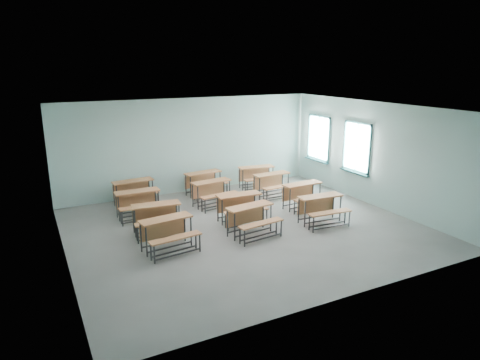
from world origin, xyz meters
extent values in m
cube|color=gray|center=(0.00, 0.00, -0.01)|extent=(9.00, 8.00, 0.02)
cube|color=white|center=(0.00, 0.00, 3.21)|extent=(9.00, 8.00, 0.02)
cube|color=#98BFB9|center=(0.00, 4.01, 1.60)|extent=(9.00, 0.02, 3.20)
cube|color=#98BFB9|center=(0.00, -4.01, 1.60)|extent=(9.00, 0.02, 3.20)
cube|color=#98BFB9|center=(-4.51, 0.00, 1.60)|extent=(0.02, 8.00, 3.20)
cube|color=#98BFB9|center=(4.51, 0.00, 1.60)|extent=(0.02, 8.00, 3.20)
cube|color=#1B494C|center=(4.47, 2.80, 0.93)|extent=(0.06, 1.20, 0.06)
cube|color=#1B494C|center=(4.47, 2.80, 2.47)|extent=(0.06, 1.20, 0.06)
cube|color=#1B494C|center=(4.47, 2.23, 1.70)|extent=(0.06, 0.06, 1.60)
cube|color=#1B494C|center=(4.47, 3.37, 1.70)|extent=(0.06, 0.06, 1.60)
cube|color=#1B494C|center=(4.47, 2.80, 1.70)|extent=(0.04, 0.04, 1.48)
cube|color=#1B494C|center=(4.47, 2.80, 1.70)|extent=(0.04, 1.08, 0.04)
cube|color=#1B494C|center=(4.43, 2.80, 0.87)|extent=(0.14, 1.28, 0.04)
cube|color=white|center=(4.50, 2.80, 1.70)|extent=(0.01, 1.08, 1.48)
cube|color=#1B494C|center=(4.47, 0.80, 0.93)|extent=(0.06, 1.20, 0.06)
cube|color=#1B494C|center=(4.47, 0.80, 2.47)|extent=(0.06, 1.20, 0.06)
cube|color=#1B494C|center=(4.47, 0.23, 1.70)|extent=(0.06, 0.06, 1.60)
cube|color=#1B494C|center=(4.47, 1.37, 1.70)|extent=(0.06, 0.06, 1.60)
cube|color=#1B494C|center=(4.47, 0.80, 1.70)|extent=(0.04, 0.04, 1.48)
cube|color=#1B494C|center=(4.47, 0.80, 1.70)|extent=(0.04, 1.08, 0.04)
cube|color=#1B494C|center=(4.43, 0.80, 0.87)|extent=(0.14, 1.28, 0.04)
cube|color=white|center=(4.50, 0.80, 1.70)|extent=(0.01, 1.08, 1.48)
cube|color=#A5633B|center=(-2.28, -0.32, 0.76)|extent=(1.29, 0.57, 0.04)
cube|color=#A5633B|center=(-2.31, -0.13, 0.44)|extent=(1.18, 0.17, 0.43)
cylinder|color=#333538|center=(-2.83, -0.55, 0.37)|extent=(0.04, 0.04, 0.74)
cylinder|color=#333538|center=(-1.69, -0.41, 0.37)|extent=(0.04, 0.04, 0.74)
cylinder|color=#333538|center=(-2.87, -0.22, 0.37)|extent=(0.04, 0.04, 0.74)
cylinder|color=#333538|center=(-1.73, -0.08, 0.37)|extent=(0.04, 0.04, 0.74)
cube|color=#333538|center=(-2.26, -0.48, 0.10)|extent=(1.14, 0.17, 0.03)
cube|color=#333538|center=(-2.30, -0.15, 0.10)|extent=(1.14, 0.17, 0.03)
cube|color=#A5633B|center=(-2.22, -0.81, 0.45)|extent=(1.27, 0.41, 0.04)
cylinder|color=#333538|center=(-2.77, -0.98, 0.22)|extent=(0.04, 0.04, 0.43)
cylinder|color=#333538|center=(-1.64, -0.84, 0.22)|extent=(0.04, 0.04, 0.43)
cylinder|color=#333538|center=(-2.80, -0.79, 0.22)|extent=(0.04, 0.04, 0.43)
cylinder|color=#333538|center=(-1.66, -0.64, 0.22)|extent=(0.04, 0.04, 0.43)
cube|color=#333538|center=(-2.21, -0.91, 0.08)|extent=(1.14, 0.17, 0.03)
cube|color=#333538|center=(-2.23, -0.71, 0.08)|extent=(1.14, 0.17, 0.03)
cube|color=#A5633B|center=(-0.08, -0.41, 0.76)|extent=(1.29, 0.57, 0.04)
cube|color=#A5633B|center=(-0.11, -0.22, 0.44)|extent=(1.18, 0.17, 0.43)
cylinder|color=#333538|center=(-0.63, -0.64, 0.37)|extent=(0.04, 0.04, 0.74)
cylinder|color=#333538|center=(0.51, -0.50, 0.37)|extent=(0.04, 0.04, 0.74)
cylinder|color=#333538|center=(-0.67, -0.31, 0.37)|extent=(0.04, 0.04, 0.74)
cylinder|color=#333538|center=(0.46, -0.17, 0.37)|extent=(0.04, 0.04, 0.74)
cube|color=#333538|center=(-0.06, -0.57, 0.10)|extent=(1.14, 0.18, 0.03)
cube|color=#333538|center=(-0.10, -0.24, 0.10)|extent=(1.14, 0.18, 0.03)
cube|color=#A5633B|center=(-0.02, -0.90, 0.45)|extent=(1.27, 0.42, 0.04)
cylinder|color=#333538|center=(-0.57, -1.07, 0.22)|extent=(0.04, 0.04, 0.43)
cylinder|color=#333538|center=(0.56, -0.93, 0.22)|extent=(0.04, 0.04, 0.43)
cylinder|color=#333538|center=(-0.60, -0.88, 0.22)|extent=(0.04, 0.04, 0.43)
cylinder|color=#333538|center=(0.54, -0.73, 0.22)|extent=(0.04, 0.04, 0.43)
cube|color=#333538|center=(-0.01, -1.00, 0.08)|extent=(1.14, 0.18, 0.03)
cube|color=#333538|center=(-0.03, -0.80, 0.08)|extent=(1.14, 0.18, 0.03)
cube|color=#A5633B|center=(2.06, -0.54, 0.76)|extent=(1.27, 0.50, 0.04)
cube|color=#A5633B|center=(2.07, -0.35, 0.44)|extent=(1.18, 0.10, 0.43)
cylinder|color=#333538|center=(1.48, -0.67, 0.37)|extent=(0.04, 0.04, 0.74)
cylinder|color=#333538|center=(2.62, -0.75, 0.37)|extent=(0.04, 0.04, 0.74)
cylinder|color=#333538|center=(1.50, -0.33, 0.37)|extent=(0.04, 0.04, 0.74)
cylinder|color=#333538|center=(2.64, -0.41, 0.37)|extent=(0.04, 0.04, 0.74)
cube|color=#333538|center=(2.05, -0.71, 0.10)|extent=(1.14, 0.11, 0.03)
cube|color=#333538|center=(2.07, -0.37, 0.10)|extent=(1.14, 0.11, 0.03)
cube|color=#A5633B|center=(2.02, -1.04, 0.45)|extent=(1.26, 0.35, 0.04)
cylinder|color=#333538|center=(1.45, -1.10, 0.22)|extent=(0.04, 0.04, 0.43)
cylinder|color=#333538|center=(2.59, -1.18, 0.22)|extent=(0.04, 0.04, 0.43)
cylinder|color=#333538|center=(1.46, -0.90, 0.22)|extent=(0.04, 0.04, 0.43)
cylinder|color=#333538|center=(2.60, -0.98, 0.22)|extent=(0.04, 0.04, 0.43)
cube|color=#333538|center=(2.02, -1.14, 0.08)|extent=(1.14, 0.11, 0.03)
cube|color=#333538|center=(2.03, -0.94, 0.08)|extent=(1.14, 0.11, 0.03)
cube|color=#A5633B|center=(-2.19, 0.81, 0.76)|extent=(1.29, 0.55, 0.04)
cube|color=#A5633B|center=(-2.17, 1.00, 0.44)|extent=(1.18, 0.15, 0.43)
cylinder|color=#333538|center=(-2.78, 0.71, 0.37)|extent=(0.04, 0.04, 0.74)
cylinder|color=#333538|center=(-1.64, 0.58, 0.37)|extent=(0.04, 0.04, 0.74)
cylinder|color=#333538|center=(-2.74, 1.04, 0.37)|extent=(0.04, 0.04, 0.74)
cylinder|color=#333538|center=(-1.60, 0.91, 0.37)|extent=(0.04, 0.04, 0.74)
cube|color=#333538|center=(-2.21, 0.64, 0.10)|extent=(1.14, 0.16, 0.03)
cube|color=#333538|center=(-2.17, 0.98, 0.10)|extent=(1.14, 0.16, 0.03)
cube|color=#A5633B|center=(-2.25, 0.31, 0.45)|extent=(1.27, 0.39, 0.04)
cylinder|color=#333538|center=(-2.82, 0.28, 0.22)|extent=(0.04, 0.04, 0.43)
cylinder|color=#333538|center=(-1.69, 0.15, 0.22)|extent=(0.04, 0.04, 0.43)
cylinder|color=#333538|center=(-2.80, 0.47, 0.22)|extent=(0.04, 0.04, 0.43)
cylinder|color=#333538|center=(-1.67, 0.35, 0.22)|extent=(0.04, 0.04, 0.43)
cube|color=#333538|center=(-2.26, 0.22, 0.08)|extent=(1.14, 0.16, 0.03)
cube|color=#333538|center=(-2.23, 0.41, 0.08)|extent=(1.14, 0.16, 0.03)
cube|color=#A5633B|center=(0.12, 0.61, 0.76)|extent=(1.27, 0.48, 0.04)
cube|color=#A5633B|center=(0.13, 0.80, 0.44)|extent=(1.18, 0.08, 0.43)
cylinder|color=#333538|center=(-0.46, 0.47, 0.37)|extent=(0.04, 0.04, 0.74)
cylinder|color=#333538|center=(0.68, 0.41, 0.37)|extent=(0.04, 0.04, 0.74)
cylinder|color=#333538|center=(-0.44, 0.80, 0.37)|extent=(0.04, 0.04, 0.74)
cylinder|color=#333538|center=(0.70, 0.74, 0.37)|extent=(0.04, 0.04, 0.74)
cube|color=#333538|center=(0.11, 0.44, 0.10)|extent=(1.14, 0.09, 0.03)
cube|color=#333538|center=(0.13, 0.77, 0.10)|extent=(1.14, 0.09, 0.03)
cube|color=#A5633B|center=(0.10, 0.11, 0.45)|extent=(1.26, 0.33, 0.04)
cylinder|color=#333538|center=(-0.48, 0.04, 0.22)|extent=(0.04, 0.04, 0.43)
cylinder|color=#333538|center=(0.66, -0.02, 0.22)|extent=(0.04, 0.04, 0.43)
cylinder|color=#333538|center=(-0.47, 0.24, 0.22)|extent=(0.04, 0.04, 0.43)
cylinder|color=#333538|center=(0.67, 0.18, 0.22)|extent=(0.04, 0.04, 0.43)
cube|color=#333538|center=(0.09, 0.01, 0.08)|extent=(1.14, 0.09, 0.03)
cube|color=#333538|center=(0.10, 0.21, 0.08)|extent=(1.14, 0.09, 0.03)
cube|color=#A5633B|center=(2.35, 0.73, 0.76)|extent=(1.27, 0.48, 0.04)
cube|color=#A5633B|center=(2.34, 0.92, 0.44)|extent=(1.18, 0.08, 0.43)
cylinder|color=#333538|center=(1.78, 0.53, 0.37)|extent=(0.04, 0.04, 0.74)
cylinder|color=#333538|center=(2.93, 0.59, 0.37)|extent=(0.04, 0.04, 0.74)
cylinder|color=#333538|center=(1.77, 0.87, 0.37)|extent=(0.04, 0.04, 0.74)
cylinder|color=#333538|center=(2.91, 0.92, 0.37)|extent=(0.04, 0.04, 0.74)
cube|color=#333538|center=(2.35, 0.56, 0.10)|extent=(1.14, 0.09, 0.03)
cube|color=#333538|center=(2.34, 0.90, 0.10)|extent=(1.14, 0.09, 0.03)
cube|color=#A5633B|center=(2.37, 0.23, 0.45)|extent=(1.26, 0.32, 0.04)
cylinder|color=#333538|center=(1.81, 0.10, 0.22)|extent=(0.04, 0.04, 0.43)
cylinder|color=#333538|center=(2.95, 0.16, 0.22)|extent=(0.04, 0.04, 0.43)
cylinder|color=#333538|center=(1.80, 0.30, 0.22)|extent=(0.04, 0.04, 0.43)
cylinder|color=#333538|center=(2.94, 0.36, 0.22)|extent=(0.04, 0.04, 0.43)
cube|color=#333538|center=(2.38, 0.13, 0.08)|extent=(1.14, 0.09, 0.03)
cube|color=#333538|center=(2.37, 0.33, 0.08)|extent=(1.14, 0.09, 0.03)
cube|color=#A5633B|center=(-2.33, 2.22, 0.76)|extent=(1.25, 0.43, 0.04)
cube|color=#A5633B|center=(-2.33, 2.41, 0.44)|extent=(1.19, 0.03, 0.43)
cylinder|color=#333538|center=(-2.91, 2.06, 0.37)|extent=(0.04, 0.04, 0.74)
cylinder|color=#333538|center=(-1.76, 2.05, 0.37)|extent=(0.04, 0.04, 0.74)
cylinder|color=#333538|center=(-2.90, 2.39, 0.37)|extent=(0.04, 0.04, 0.74)
cylinder|color=#333538|center=(-1.76, 2.38, 0.37)|extent=(0.04, 0.04, 0.74)
cube|color=#333538|center=(-2.33, 2.05, 0.10)|extent=(1.14, 0.04, 0.03)
cube|color=#333538|center=(-2.33, 2.38, 0.10)|extent=(1.14, 0.04, 0.03)
cube|color=#A5633B|center=(-2.34, 1.72, 0.45)|extent=(1.25, 0.27, 0.04)
cylinder|color=#333538|center=(-2.91, 1.63, 0.22)|extent=(0.04, 0.04, 0.43)
cylinder|color=#333538|center=(-1.77, 1.61, 0.22)|extent=(0.04, 0.04, 0.43)
cylinder|color=#333538|center=(-2.91, 1.82, 0.22)|extent=(0.04, 0.04, 0.43)
cylinder|color=#333538|center=(-1.77, 1.81, 0.22)|extent=(0.04, 0.04, 0.43)
cube|color=#333538|center=(-2.34, 1.62, 0.08)|extent=(1.14, 0.04, 0.03)
cube|color=#333538|center=(-2.34, 1.82, 0.08)|extent=(1.14, 0.04, 0.03)
cube|color=#A5633B|center=(-0.02, 2.23, 0.76)|extent=(1.29, 0.57, 0.04)
cube|color=#A5633B|center=(-0.04, 2.42, 0.44)|extent=(1.18, 0.17, 0.43)
cylinder|color=#333538|center=(-0.57, 1.99, 0.37)|extent=(0.04, 0.04, 0.74)
cylinder|color=#333538|center=(0.57, 2.14, 0.37)|extent=(0.04, 0.04, 0.74)
cylinder|color=#333538|center=(-0.61, 2.32, 0.37)|extent=(0.04, 0.04, 0.74)
cylinder|color=#333538|center=(0.53, 2.47, 0.37)|extent=(0.04, 0.04, 0.74)
cube|color=#333538|center=(0.00, 2.07, 0.10)|extent=(1.14, 0.18, 0.03)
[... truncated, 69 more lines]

